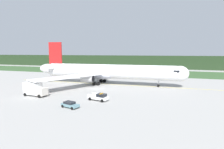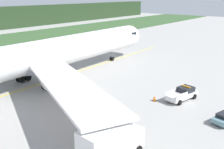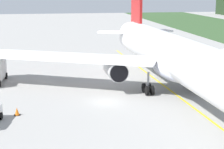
{
  "view_description": "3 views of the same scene",
  "coord_description": "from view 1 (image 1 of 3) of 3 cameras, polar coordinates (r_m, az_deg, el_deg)",
  "views": [
    {
      "loc": [
        22.59,
        -53.62,
        11.84
      ],
      "look_at": [
        2.69,
        7.38,
        3.93
      ],
      "focal_mm": 29.03,
      "sensor_mm": 36.0,
      "label": 1
    },
    {
      "loc": [
        -29.38,
        -27.61,
        14.81
      ],
      "look_at": [
        1.72,
        -3.69,
        3.09
      ],
      "focal_mm": 43.56,
      "sensor_mm": 36.0,
      "label": 2
    },
    {
      "loc": [
        43.86,
        -7.3,
        13.29
      ],
      "look_at": [
        3.3,
        -0.08,
        4.06
      ],
      "focal_mm": 62.79,
      "sensor_mm": 36.0,
      "label": 3
    }
  ],
  "objects": [
    {
      "name": "taxiway_centerline_main",
      "position": [
        67.47,
        -1.23,
        -3.07
      ],
      "size": [
        76.5,
        1.99,
        0.01
      ],
      "primitive_type": "cube",
      "rotation": [
        0.0,
        0.0,
        0.02
      ],
      "color": "yellow",
      "rests_on": "ground"
    },
    {
      "name": "staff_car",
      "position": [
        40.41,
        -13.09,
        -9.16
      ],
      "size": [
        4.37,
        2.78,
        1.3
      ],
      "color": "slate",
      "rests_on": "ground"
    },
    {
      "name": "grass_verge",
      "position": [
        108.37,
        5.92,
        0.73
      ],
      "size": [
        320.0,
        32.56,
        0.04
      ],
      "primitive_type": "cube",
      "color": "#34532C",
      "rests_on": "ground"
    },
    {
      "name": "catering_truck",
      "position": [
        53.54,
        -23.17,
        -4.2
      ],
      "size": [
        6.93,
        3.21,
        3.89
      ],
      "color": "beige",
      "rests_on": "ground"
    },
    {
      "name": "apron_cone",
      "position": [
        48.85,
        -5.96,
        -6.55
      ],
      "size": [
        0.65,
        0.65,
        0.82
      ],
      "color": "black",
      "rests_on": "ground"
    },
    {
      "name": "ground",
      "position": [
        59.37,
        -4.7,
        -4.5
      ],
      "size": [
        320.0,
        320.0,
        0.0
      ],
      "primitive_type": "plane",
      "color": "#9D9B97"
    },
    {
      "name": "airliner",
      "position": [
        67.06,
        -1.88,
        0.91
      ],
      "size": [
        57.45,
        50.02,
        15.82
      ],
      "color": "white",
      "rests_on": "ground"
    },
    {
      "name": "distant_tree_line",
      "position": [
        138.04,
        8.64,
        3.97
      ],
      "size": [
        288.0,
        6.05,
        9.35
      ],
      "primitive_type": "cube",
      "color": "#22351D",
      "rests_on": "ground"
    },
    {
      "name": "ops_pickup_truck",
      "position": [
        44.97,
        -4.15,
        -7.06
      ],
      "size": [
        5.56,
        3.14,
        1.94
      ],
      "color": "silver",
      "rests_on": "ground"
    }
  ]
}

